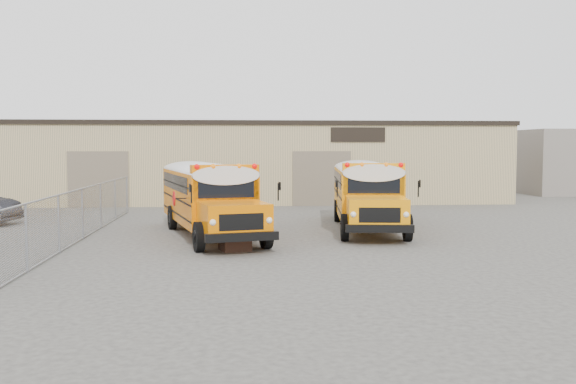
{
  "coord_description": "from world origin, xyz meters",
  "views": [
    {
      "loc": [
        -0.58,
        -19.79,
        3.24
      ],
      "look_at": [
        1.24,
        3.31,
        1.6
      ],
      "focal_mm": 40.0,
      "sensor_mm": 36.0,
      "label": 1
    }
  ],
  "objects": [
    {
      "name": "school_bus_left",
      "position": [
        -2.97,
        9.27,
        1.56
      ],
      "size": [
        4.35,
        9.46,
        2.69
      ],
      "color": "#E16B00",
      "rests_on": "ground"
    },
    {
      "name": "ground",
      "position": [
        0.0,
        0.0,
        0.0
      ],
      "size": [
        120.0,
        120.0,
        0.0
      ],
      "primitive_type": "plane",
      "color": "#3C3B37",
      "rests_on": "ground"
    },
    {
      "name": "chainlink_fence",
      "position": [
        -6.0,
        3.0,
        0.9
      ],
      "size": [
        0.07,
        18.07,
        1.81
      ],
      "color": "gray",
      "rests_on": "ground"
    },
    {
      "name": "tarp_bundle",
      "position": [
        -0.67,
        0.12,
        0.66
      ],
      "size": [
        1.06,
        1.0,
        1.29
      ],
      "color": "black",
      "rests_on": "ground"
    },
    {
      "name": "school_bus_right",
      "position": [
        5.2,
        11.08,
        1.55
      ],
      "size": [
        3.25,
        9.37,
        2.69
      ],
      "color": "orange",
      "rests_on": "ground"
    },
    {
      "name": "warehouse",
      "position": [
        -0.0,
        19.99,
        2.37
      ],
      "size": [
        30.2,
        10.2,
        4.67
      ],
      "color": "tan",
      "rests_on": "ground"
    }
  ]
}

